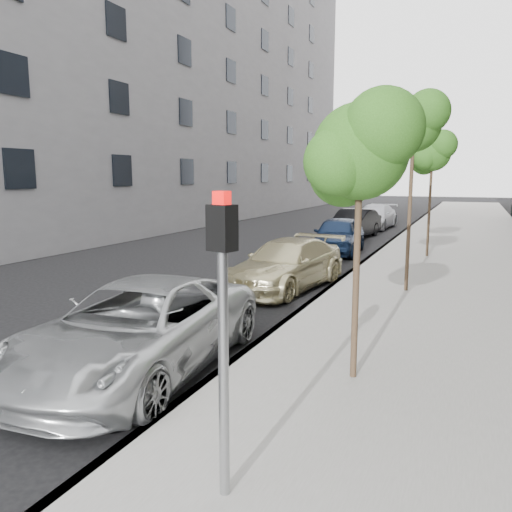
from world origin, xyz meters
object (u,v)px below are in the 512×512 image
Objects in this scene: tree_mid at (415,125)px; sedan_black at (354,224)px; tree_far at (433,153)px; minivan at (139,328)px; signal_pole at (223,310)px; sedan_blue at (338,235)px; tree_near at (362,151)px; sedan_rear at (375,217)px; suv at (287,264)px.

sedan_black is (-4.20, 12.20, -3.79)m from tree_mid.
tree_mid reaches higher than tree_far.
tree_mid reaches higher than minivan.
signal_pole is at bearing -73.42° from sedan_black.
tree_mid is at bearing -90.00° from tree_far.
signal_pole is at bearing -83.45° from sedan_blue.
tree_near reaches higher than signal_pole.
tree_near is at bearing -70.17° from sedan_black.
sedan_black is (-3.66, 22.09, -1.24)m from signal_pole.
sedan_rear is (0.12, 5.44, -0.02)m from sedan_black.
sedan_blue reaches higher than sedan_black.
tree_mid is at bearing 61.07° from minivan.
tree_far is (0.00, 6.50, -0.45)m from tree_mid.
tree_mid is 10.23m from signal_pole.
tree_far is 14.66m from minivan.
sedan_rear is at bearing 110.14° from tree_far.
tree_mid reaches higher than sedan_blue.
minivan is (-3.41, -7.36, -3.80)m from tree_mid.
tree_far is (-0.00, 13.00, 0.51)m from tree_near.
sedan_blue is at bearing -76.97° from sedan_black.
signal_pole is at bearing -45.45° from minivan.
sedan_blue is (-3.63, 6.64, -3.77)m from tree_mid.
sedan_black is at bearing 126.41° from tree_far.
minivan is 1.18× the size of sedan_blue.
tree_far is 7.83m from sedan_black.
tree_mid is at bearing 16.89° from suv.
tree_far reaches higher than tree_near.
signal_pole is 0.65× the size of sedan_blue.
tree_far reaches higher than minivan.
tree_near reaches higher than sedan_blue.
tree_near is 24.65m from sedan_rear.
tree_far is 0.99× the size of suv.
tree_near is at bearing -90.00° from tree_far.
tree_near is 0.94× the size of sedan_black.
sedan_rear is at bearing 95.95° from sedan_black.
tree_far reaches higher than sedan_blue.
tree_mid reaches higher than sedan_black.
tree_far is at bearing -46.43° from sedan_black.
tree_far is at bearing -66.14° from sedan_rear.
sedan_rear is at bearing 88.31° from sedan_blue.
signal_pole reaches higher than sedan_blue.
sedan_blue is at bearing 86.83° from minivan.
tree_near is 4.52m from minivan.
suv is 1.06× the size of sedan_black.
minivan is at bearing -93.15° from sedan_blue.
tree_mid is 18.50m from sedan_rear.
sedan_blue is at bearing 115.85° from signal_pole.
tree_far is at bearing 72.98° from suv.
suv is at bearing -115.43° from tree_far.
sedan_blue is 11.01m from sedan_rear.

